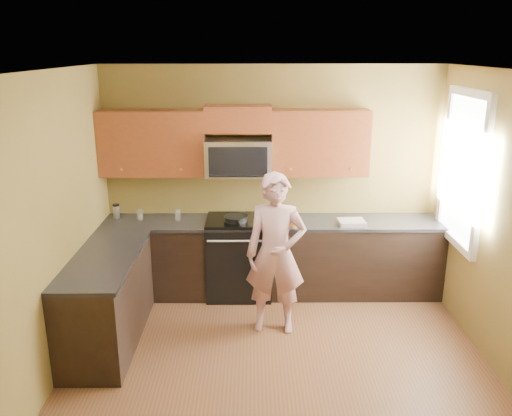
{
  "coord_description": "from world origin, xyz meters",
  "views": [
    {
      "loc": [
        -0.24,
        -4.16,
        2.88
      ],
      "look_at": [
        -0.2,
        1.3,
        1.2
      ],
      "focal_mm": 36.73,
      "sensor_mm": 36.0,
      "label": 1
    }
  ],
  "objects_px": {
    "microwave": "(239,175)",
    "frying_pan": "(236,221)",
    "butter_tub": "(294,225)",
    "woman": "(276,254)",
    "travel_mug": "(117,218)",
    "stove": "(239,257)"
  },
  "relations": [
    {
      "from": "frying_pan",
      "to": "travel_mug",
      "type": "relative_size",
      "value": 2.79
    },
    {
      "from": "frying_pan",
      "to": "butter_tub",
      "type": "bearing_deg",
      "value": -16.39
    },
    {
      "from": "butter_tub",
      "to": "travel_mug",
      "type": "xyz_separation_m",
      "value": [
        -2.11,
        0.28,
        0.0
      ]
    },
    {
      "from": "microwave",
      "to": "frying_pan",
      "type": "distance_m",
      "value": 0.54
    },
    {
      "from": "microwave",
      "to": "woman",
      "type": "distance_m",
      "value": 1.21
    },
    {
      "from": "stove",
      "to": "butter_tub",
      "type": "relative_size",
      "value": 7.04
    },
    {
      "from": "travel_mug",
      "to": "woman",
      "type": "bearing_deg",
      "value": -27.78
    },
    {
      "from": "frying_pan",
      "to": "butter_tub",
      "type": "distance_m",
      "value": 0.68
    },
    {
      "from": "frying_pan",
      "to": "butter_tub",
      "type": "height_order",
      "value": "frying_pan"
    },
    {
      "from": "frying_pan",
      "to": "butter_tub",
      "type": "relative_size",
      "value": 3.57
    },
    {
      "from": "microwave",
      "to": "woman",
      "type": "xyz_separation_m",
      "value": [
        0.4,
        -0.97,
        -0.6
      ]
    },
    {
      "from": "frying_pan",
      "to": "travel_mug",
      "type": "height_order",
      "value": "travel_mug"
    },
    {
      "from": "woman",
      "to": "frying_pan",
      "type": "relative_size",
      "value": 3.52
    },
    {
      "from": "woman",
      "to": "frying_pan",
      "type": "xyz_separation_m",
      "value": [
        -0.43,
        0.78,
        0.1
      ]
    },
    {
      "from": "woman",
      "to": "travel_mug",
      "type": "distance_m",
      "value": 2.11
    },
    {
      "from": "microwave",
      "to": "frying_pan",
      "type": "xyz_separation_m",
      "value": [
        -0.03,
        -0.2,
        -0.5
      ]
    },
    {
      "from": "stove",
      "to": "travel_mug",
      "type": "relative_size",
      "value": 5.5
    },
    {
      "from": "stove",
      "to": "butter_tub",
      "type": "distance_m",
      "value": 0.8
    },
    {
      "from": "microwave",
      "to": "butter_tub",
      "type": "relative_size",
      "value": 5.63
    },
    {
      "from": "woman",
      "to": "stove",
      "type": "bearing_deg",
      "value": 119.81
    },
    {
      "from": "woman",
      "to": "butter_tub",
      "type": "xyz_separation_m",
      "value": [
        0.24,
        0.7,
        0.07
      ]
    },
    {
      "from": "stove",
      "to": "woman",
      "type": "distance_m",
      "value": 1.01
    }
  ]
}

